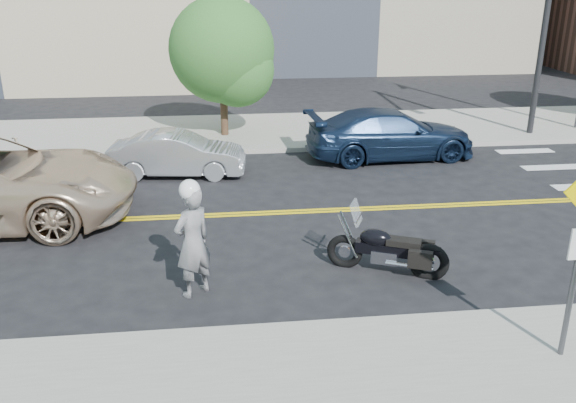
# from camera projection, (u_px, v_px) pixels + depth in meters

# --- Properties ---
(ground_plane) EXTENTS (120.00, 120.00, 0.00)m
(ground_plane) POSITION_uv_depth(u_px,v_px,m) (247.00, 214.00, 14.24)
(ground_plane) COLOR black
(ground_plane) RESTS_ON ground
(sidewalk_far) EXTENTS (60.00, 5.00, 0.15)m
(sidewalk_far) POSITION_uv_depth(u_px,v_px,m) (235.00, 132.00, 21.18)
(sidewalk_far) COLOR #9E9B91
(sidewalk_far) RESTS_ON ground_plane
(motorcyclist) EXTENTS (0.86, 0.83, 2.11)m
(motorcyclist) POSITION_uv_depth(u_px,v_px,m) (193.00, 239.00, 10.36)
(motorcyclist) COLOR #A6A6AA
(motorcyclist) RESTS_ON ground
(motorcycle) EXTENTS (2.28, 1.50, 1.34)m
(motorcycle) POSITION_uv_depth(u_px,v_px,m) (388.00, 239.00, 11.27)
(motorcycle) COLOR black
(motorcycle) RESTS_ON ground
(parked_car_silver) EXTENTS (3.80, 1.67, 1.21)m
(parked_car_silver) POSITION_uv_depth(u_px,v_px,m) (178.00, 154.00, 16.75)
(parked_car_silver) COLOR #ACAFB4
(parked_car_silver) RESTS_ON ground
(parked_car_blue) EXTENTS (5.20, 2.41, 1.47)m
(parked_car_blue) POSITION_uv_depth(u_px,v_px,m) (390.00, 134.00, 18.31)
(parked_car_blue) COLOR #172946
(parked_car_blue) RESTS_ON ground
(tree_far_a) EXTENTS (3.40, 3.40, 4.65)m
(tree_far_a) POSITION_uv_depth(u_px,v_px,m) (222.00, 50.00, 19.60)
(tree_far_a) COLOR #382619
(tree_far_a) RESTS_ON ground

